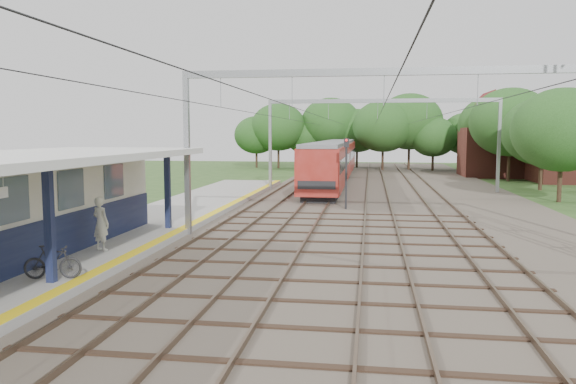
{
  "coord_description": "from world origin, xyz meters",
  "views": [
    {
      "loc": [
        2.7,
        -7.95,
        4.4
      ],
      "look_at": [
        -1.21,
        18.67,
        1.6
      ],
      "focal_mm": 35.0,
      "sensor_mm": 36.0,
      "label": 1
    }
  ],
  "objects_px": {
    "bicycle": "(52,262)",
    "train": "(335,160)",
    "signal_post": "(346,166)",
    "person": "(101,224)"
  },
  "relations": [
    {
      "from": "bicycle",
      "to": "train",
      "type": "xyz_separation_m",
      "value": [
        5.55,
        36.68,
        1.21
      ]
    },
    {
      "from": "bicycle",
      "to": "train",
      "type": "bearing_deg",
      "value": -21.42
    },
    {
      "from": "person",
      "to": "train",
      "type": "height_order",
      "value": "train"
    },
    {
      "from": "bicycle",
      "to": "signal_post",
      "type": "height_order",
      "value": "signal_post"
    },
    {
      "from": "bicycle",
      "to": "signal_post",
      "type": "bearing_deg",
      "value": -35.46
    },
    {
      "from": "train",
      "to": "signal_post",
      "type": "xyz_separation_m",
      "value": [
        1.85,
        -18.94,
        0.53
      ]
    },
    {
      "from": "train",
      "to": "person",
      "type": "bearing_deg",
      "value": -100.42
    },
    {
      "from": "person",
      "to": "bicycle",
      "type": "relative_size",
      "value": 1.19
    },
    {
      "from": "person",
      "to": "train",
      "type": "bearing_deg",
      "value": -78.35
    },
    {
      "from": "person",
      "to": "signal_post",
      "type": "distance_m",
      "value": 16.03
    }
  ]
}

